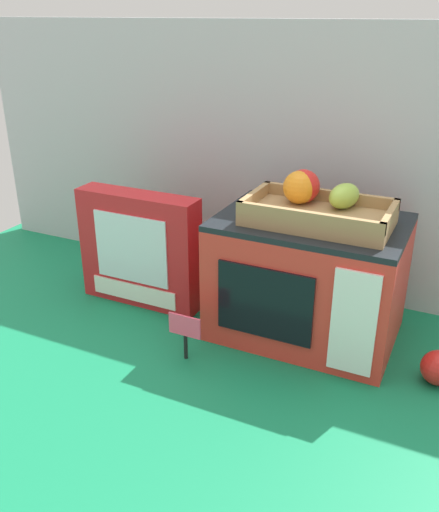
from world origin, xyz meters
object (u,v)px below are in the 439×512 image
object	(u,v)px
cookie_set_box	(140,249)
food_groups_crate	(315,205)
price_sign	(185,330)
toy_microwave	(308,278)
loose_toy_apple	(439,368)

from	to	relation	value
cookie_set_box	food_groups_crate	bearing A→B (deg)	4.47
food_groups_crate	price_sign	bearing A→B (deg)	-133.26
toy_microwave	price_sign	size ratio (longest dim) A/B	3.79
cookie_set_box	loose_toy_apple	distance (m)	0.69
food_groups_crate	cookie_set_box	xyz separation A→B (m)	(-0.40, -0.03, -0.16)
cookie_set_box	price_sign	distance (m)	0.28
food_groups_crate	price_sign	distance (m)	0.36
toy_microwave	price_sign	world-z (taller)	toy_microwave
cookie_set_box	price_sign	xyz separation A→B (m)	(0.21, -0.17, -0.07)
toy_microwave	loose_toy_apple	distance (m)	0.31
cookie_set_box	price_sign	bearing A→B (deg)	-38.66
toy_microwave	price_sign	bearing A→B (deg)	-132.01
price_sign	loose_toy_apple	size ratio (longest dim) A/B	1.49
toy_microwave	cookie_set_box	distance (m)	0.40
price_sign	toy_microwave	bearing A→B (deg)	47.99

